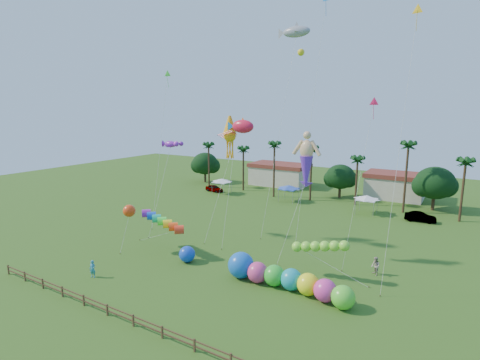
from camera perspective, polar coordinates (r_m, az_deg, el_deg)
The scene contains 23 objects.
ground at distance 36.08m, azimuth -8.63°, elevation -16.82°, with size 160.00×160.00×0.00m, color #285116.
tree_line at distance 71.54m, azimuth 16.80°, elevation 0.37°, with size 69.46×8.91×11.00m.
buildings_row at distance 79.43m, azimuth 13.16°, elevation -0.12°, with size 35.00×7.00×4.00m.
tent_row at distance 67.75m, azimuth 7.22°, elevation -1.13°, with size 31.00×4.00×0.60m.
fence at distance 32.03m, azimuth -15.97°, elevation -19.71°, with size 36.12×0.12×1.00m.
car_a at distance 76.54m, azimuth -3.94°, elevation -1.27°, with size 1.61×3.99×1.36m, color #4C4C54.
car_b at distance 62.39m, azimuth 25.79°, elevation -5.10°, with size 1.52×4.37×1.44m, color #4C4C54.
spectator_a at distance 41.21m, azimuth -21.54°, elevation -12.49°, with size 0.65×0.42×1.77m, color teal.
spectator_b at distance 41.31m, azimuth 19.95°, elevation -12.23°, with size 0.92×0.72×1.89m, color #A7968B.
caterpillar_inflatable at distance 36.36m, azimuth 6.52°, elevation -14.61°, with size 12.85×3.04×2.62m.
blue_ball at distance 42.39m, azimuth -8.07°, elevation -11.13°, with size 1.80×1.80×1.80m, color blue.
rainbow_tube at distance 43.71m, azimuth -11.09°, elevation -7.05°, with size 9.80×4.73×3.91m.
green_worm at distance 38.77m, azimuth 8.68°, elevation -10.02°, with size 9.92×2.55×3.58m.
orange_ball_kite at distance 45.46m, azimuth -16.53°, elevation -4.53°, with size 1.59×2.13×5.72m.
merman_kite at distance 41.40m, azimuth 10.07°, elevation 2.53°, with size 2.97×4.85×13.76m.
fish_kite at distance 45.89m, azimuth 0.43°, elevation 8.15°, with size 4.42×4.99×15.45m.
shark_kite at distance 52.40m, azimuth 8.60°, elevation 21.43°, with size 5.27×8.01×27.33m.
squid_kite at distance 47.80m, azimuth -1.55°, elevation 6.78°, with size 2.14×5.47×15.92m.
lobster_kite at distance 50.37m, azimuth -10.59°, elevation 5.39°, with size 3.23×4.77×12.69m.
delta_kite_red at distance 40.93m, azimuth 19.64°, elevation 10.49°, with size 1.97×3.70×17.83m.
delta_kite_yellow at distance 38.63m, azimuth 25.28°, elevation 21.23°, with size 1.14×4.76×25.65m.
delta_kite_green at distance 53.65m, azimuth -11.06°, elevation 14.94°, with size 1.48×3.62×21.82m.
delta_kite_blue at distance 49.06m, azimuth 12.88°, elevation 24.56°, with size 2.19×3.73×29.91m.
Camera 1 is at (20.80, -24.32, 16.66)m, focal length 28.00 mm.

